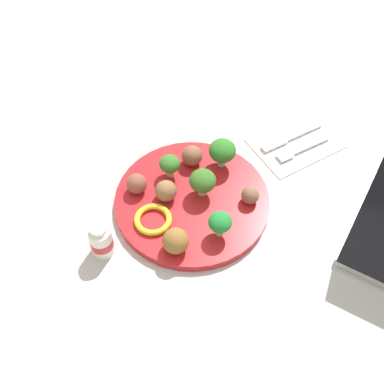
{
  "coord_description": "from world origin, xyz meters",
  "views": [
    {
      "loc": [
        0.32,
        0.44,
        0.74
      ],
      "look_at": [
        0.0,
        0.0,
        0.04
      ],
      "focal_mm": 47.29,
      "sensor_mm": 36.0,
      "label": 1
    }
  ],
  "objects_px": {
    "knife": "(289,137)",
    "fork": "(300,149)",
    "plate": "(192,201)",
    "broccoli_floret_center": "(222,151)",
    "meatball_mid_left": "(166,191)",
    "broccoli_floret_mid_left": "(220,223)",
    "broccoli_floret_front_left": "(169,165)",
    "meatball_back_left": "(137,184)",
    "yogurt_bottle": "(101,241)",
    "napkin": "(297,144)",
    "pepper_ring_mid_right": "(154,221)",
    "meatball_center": "(176,241)",
    "broccoli_floret_mid_right": "(204,183)",
    "meatball_front_left": "(250,195)",
    "meatball_near_rim": "(192,156)"
  },
  "relations": [
    {
      "from": "knife",
      "to": "fork",
      "type": "bearing_deg",
      "value": 83.77
    },
    {
      "from": "plate",
      "to": "fork",
      "type": "xyz_separation_m",
      "value": [
        -0.25,
        0.02,
        -0.0
      ]
    },
    {
      "from": "meatball_near_rim",
      "to": "fork",
      "type": "relative_size",
      "value": 0.32
    },
    {
      "from": "meatball_mid_left",
      "to": "meatball_near_rim",
      "type": "height_order",
      "value": "same"
    },
    {
      "from": "meatball_front_left",
      "to": "meatball_back_left",
      "type": "bearing_deg",
      "value": -42.72
    },
    {
      "from": "broccoli_floret_center",
      "to": "napkin",
      "type": "xyz_separation_m",
      "value": [
        -0.16,
        0.04,
        -0.05
      ]
    },
    {
      "from": "broccoli_floret_front_left",
      "to": "meatball_front_left",
      "type": "bearing_deg",
      "value": 122.02
    },
    {
      "from": "plate",
      "to": "meatball_near_rim",
      "type": "distance_m",
      "value": 0.09
    },
    {
      "from": "meatball_center",
      "to": "fork",
      "type": "distance_m",
      "value": 0.34
    },
    {
      "from": "broccoli_floret_center",
      "to": "napkin",
      "type": "height_order",
      "value": "broccoli_floret_center"
    },
    {
      "from": "broccoli_floret_mid_right",
      "to": "meatball_near_rim",
      "type": "xyz_separation_m",
      "value": [
        -0.03,
        -0.07,
        -0.01
      ]
    },
    {
      "from": "meatball_back_left",
      "to": "meatball_center",
      "type": "height_order",
      "value": "meatball_center"
    },
    {
      "from": "broccoli_floret_center",
      "to": "pepper_ring_mid_right",
      "type": "relative_size",
      "value": 0.88
    },
    {
      "from": "broccoli_floret_mid_left",
      "to": "broccoli_floret_center",
      "type": "bearing_deg",
      "value": -129.29
    },
    {
      "from": "broccoli_floret_front_left",
      "to": "plate",
      "type": "bearing_deg",
      "value": 92.07
    },
    {
      "from": "broccoli_floret_front_left",
      "to": "broccoli_floret_mid_left",
      "type": "height_order",
      "value": "broccoli_floret_mid_left"
    },
    {
      "from": "pepper_ring_mid_right",
      "to": "napkin",
      "type": "relative_size",
      "value": 0.39
    },
    {
      "from": "plate",
      "to": "fork",
      "type": "height_order",
      "value": "plate"
    },
    {
      "from": "plate",
      "to": "meatball_center",
      "type": "xyz_separation_m",
      "value": [
        0.08,
        0.07,
        0.03
      ]
    },
    {
      "from": "broccoli_floret_front_left",
      "to": "meatball_front_left",
      "type": "distance_m",
      "value": 0.16
    },
    {
      "from": "pepper_ring_mid_right",
      "to": "fork",
      "type": "relative_size",
      "value": 0.55
    },
    {
      "from": "broccoli_floret_center",
      "to": "meatball_mid_left",
      "type": "xyz_separation_m",
      "value": [
        0.13,
        0.0,
        -0.02
      ]
    },
    {
      "from": "plate",
      "to": "broccoli_floret_center",
      "type": "bearing_deg",
      "value": -160.21
    },
    {
      "from": "meatball_back_left",
      "to": "yogurt_bottle",
      "type": "xyz_separation_m",
      "value": [
        0.11,
        0.07,
        -0.0
      ]
    },
    {
      "from": "broccoli_floret_front_left",
      "to": "pepper_ring_mid_right",
      "type": "distance_m",
      "value": 0.11
    },
    {
      "from": "meatball_near_rim",
      "to": "knife",
      "type": "distance_m",
      "value": 0.21
    },
    {
      "from": "napkin",
      "to": "meatball_back_left",
      "type": "bearing_deg",
      "value": -13.4
    },
    {
      "from": "meatball_front_left",
      "to": "meatball_center",
      "type": "bearing_deg",
      "value": 1.34
    },
    {
      "from": "pepper_ring_mid_right",
      "to": "meatball_near_rim",
      "type": "bearing_deg",
      "value": -151.53
    },
    {
      "from": "broccoli_floret_mid_right",
      "to": "knife",
      "type": "xyz_separation_m",
      "value": [
        -0.23,
        -0.02,
        -0.04
      ]
    },
    {
      "from": "broccoli_floret_center",
      "to": "meatball_back_left",
      "type": "xyz_separation_m",
      "value": [
        0.16,
        -0.04,
        -0.02
      ]
    },
    {
      "from": "plate",
      "to": "pepper_ring_mid_right",
      "type": "distance_m",
      "value": 0.08
    },
    {
      "from": "napkin",
      "to": "broccoli_floret_front_left",
      "type": "bearing_deg",
      "value": -15.65
    },
    {
      "from": "fork",
      "to": "broccoli_floret_front_left",
      "type": "bearing_deg",
      "value": -19.71
    },
    {
      "from": "fork",
      "to": "plate",
      "type": "bearing_deg",
      "value": -4.69
    },
    {
      "from": "pepper_ring_mid_right",
      "to": "knife",
      "type": "bearing_deg",
      "value": -176.92
    },
    {
      "from": "broccoli_floret_center",
      "to": "broccoli_floret_mid_left",
      "type": "bearing_deg",
      "value": 50.71
    },
    {
      "from": "meatball_back_left",
      "to": "broccoli_floret_center",
      "type": "bearing_deg",
      "value": 165.85
    },
    {
      "from": "broccoli_floret_front_left",
      "to": "yogurt_bottle",
      "type": "distance_m",
      "value": 0.19
    },
    {
      "from": "plate",
      "to": "meatball_mid_left",
      "type": "xyz_separation_m",
      "value": [
        0.04,
        -0.03,
        0.03
      ]
    },
    {
      "from": "meatball_mid_left",
      "to": "pepper_ring_mid_right",
      "type": "relative_size",
      "value": 0.59
    },
    {
      "from": "plate",
      "to": "broccoli_floret_front_left",
      "type": "distance_m",
      "value": 0.08
    },
    {
      "from": "broccoli_floret_mid_right",
      "to": "yogurt_bottle",
      "type": "bearing_deg",
      "value": -3.7
    },
    {
      "from": "meatball_near_rim",
      "to": "meatball_center",
      "type": "distance_m",
      "value": 0.19
    },
    {
      "from": "broccoli_floret_mid_right",
      "to": "napkin",
      "type": "distance_m",
      "value": 0.24
    },
    {
      "from": "meatball_mid_left",
      "to": "knife",
      "type": "height_order",
      "value": "meatball_mid_left"
    },
    {
      "from": "broccoli_floret_mid_right",
      "to": "broccoli_floret_mid_left",
      "type": "height_order",
      "value": "broccoli_floret_mid_right"
    },
    {
      "from": "broccoli_floret_mid_right",
      "to": "yogurt_bottle",
      "type": "height_order",
      "value": "same"
    },
    {
      "from": "meatball_mid_left",
      "to": "pepper_ring_mid_right",
      "type": "distance_m",
      "value": 0.06
    },
    {
      "from": "broccoli_floret_center",
      "to": "meatball_back_left",
      "type": "bearing_deg",
      "value": -14.15
    }
  ]
}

